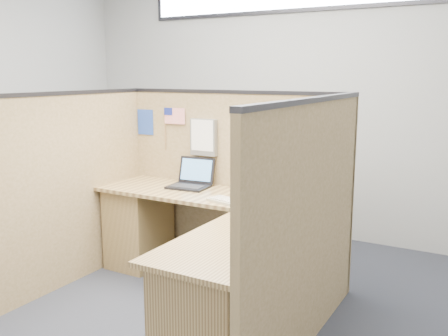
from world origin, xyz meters
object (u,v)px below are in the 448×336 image
Objects in this scene: keyboard at (233,202)px; mouse at (269,203)px; laptop at (193,180)px; l_desk at (206,254)px.

mouse reaches higher than keyboard.
keyboard is at bearing -35.71° from laptop.
l_desk is 0.57m from mouse.
mouse is at bearing -23.35° from laptop.
l_desk is 4.45× the size of keyboard.
keyboard is 3.82× the size of mouse.
laptop is 2.99× the size of mouse.
laptop is at bearing 164.00° from keyboard.
mouse is at bearing 29.12° from keyboard.
laptop is at bearing 161.78° from mouse.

